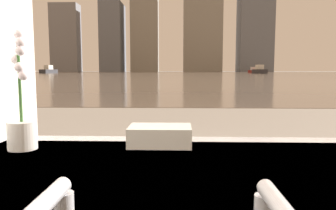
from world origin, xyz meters
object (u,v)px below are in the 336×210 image
at_px(potted_orchid, 23,118).
at_px(towel_stack, 161,136).
at_px(faucet_near, 54,201).
at_px(faucet_far, 275,204).

distance_m(potted_orchid, towel_stack, 0.55).
distance_m(faucet_near, faucet_far, 0.44).
xyz_separation_m(potted_orchid, towel_stack, (0.53, 0.09, -0.08)).
height_order(faucet_near, potted_orchid, potted_orchid).
bearing_deg(potted_orchid, towel_stack, 9.43).
distance_m(faucet_near, potted_orchid, 0.72).
distance_m(faucet_far, towel_stack, 0.76).
bearing_deg(faucet_near, towel_stack, 76.29).
xyz_separation_m(faucet_near, potted_orchid, (-0.36, 0.62, 0.07)).
height_order(faucet_near, towel_stack, faucet_near).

